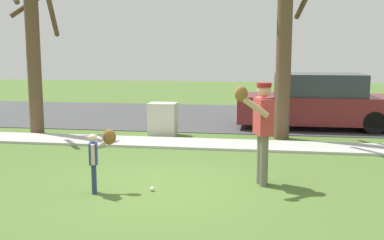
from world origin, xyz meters
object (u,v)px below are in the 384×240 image
at_px(person_child, 98,152).
at_px(person_adult, 261,122).
at_px(baseball, 152,189).
at_px(street_tree_near, 285,24).
at_px(parked_suv_maroon, 318,102).
at_px(street_tree_far, 33,38).
at_px(utility_cabinet, 163,119).

bearing_deg(person_child, person_adult, -1.15).
relative_size(baseball, street_tree_near, 0.01).
distance_m(person_adult, baseball, 2.16).
height_order(person_adult, baseball, person_adult).
bearing_deg(parked_suv_maroon, street_tree_near, -120.49).
relative_size(person_child, street_tree_far, 0.21).
relative_size(person_child, parked_suv_maroon, 0.22).
height_order(utility_cabinet, street_tree_near, street_tree_near).
distance_m(person_adult, street_tree_near, 4.81).
bearing_deg(street_tree_near, parked_suv_maroon, 59.51).
distance_m(person_adult, parked_suv_maroon, 6.47).
relative_size(person_adult, street_tree_far, 0.36).
distance_m(person_adult, person_child, 2.78).
relative_size(person_adult, person_child, 1.72).
bearing_deg(street_tree_far, street_tree_near, 2.73).
height_order(baseball, utility_cabinet, utility_cabinet).
height_order(utility_cabinet, street_tree_far, street_tree_far).
bearing_deg(utility_cabinet, person_adult, -58.13).
bearing_deg(street_tree_far, utility_cabinet, 4.85).
relative_size(baseball, street_tree_far, 0.01).
bearing_deg(baseball, parked_suv_maroon, 63.99).
xyz_separation_m(utility_cabinet, street_tree_far, (-3.56, -0.30, 2.20)).
distance_m(baseball, utility_cabinet, 5.12).
height_order(person_adult, parked_suv_maroon, person_adult).
height_order(street_tree_near, parked_suv_maroon, street_tree_near).
distance_m(street_tree_near, parked_suv_maroon, 3.09).
bearing_deg(person_adult, person_child, -1.15).
bearing_deg(street_tree_far, baseball, -46.26).
bearing_deg(street_tree_near, person_child, -120.82).
bearing_deg(person_adult, parked_suv_maroon, -123.33).
height_order(street_tree_far, parked_suv_maroon, street_tree_far).
relative_size(person_child, utility_cabinet, 1.14).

